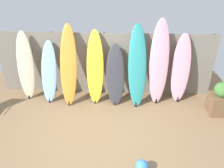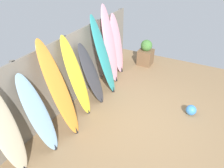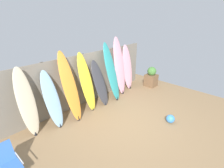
# 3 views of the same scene
# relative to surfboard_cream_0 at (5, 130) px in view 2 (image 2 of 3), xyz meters

# --- Properties ---
(ground) EXTENTS (7.68, 7.68, 0.00)m
(ground) POSITION_rel_surfboard_cream_0_xyz_m (2.15, -1.67, -0.93)
(ground) COLOR #8E704C
(fence_back) EXTENTS (6.08, 0.11, 1.80)m
(fence_back) POSITION_rel_surfboard_cream_0_xyz_m (2.15, 0.34, -0.03)
(fence_back) COLOR gray
(fence_back) RESTS_ON ground
(surfboard_cream_0) EXTENTS (0.49, 0.46, 1.88)m
(surfboard_cream_0) POSITION_rel_surfboard_cream_0_xyz_m (0.00, 0.00, 0.00)
(surfboard_cream_0) COLOR beige
(surfboard_cream_0) RESTS_ON ground
(surfboard_skyblue_1) EXTENTS (0.43, 0.65, 1.63)m
(surfboard_skyblue_1) POSITION_rel_surfboard_cream_0_xyz_m (0.65, -0.07, -0.13)
(surfboard_skyblue_1) COLOR #8CB7D6
(surfboard_skyblue_1) RESTS_ON ground
(surfboard_orange_2) EXTENTS (0.46, 0.77, 2.08)m
(surfboard_orange_2) POSITION_rel_surfboard_cream_0_xyz_m (1.23, -0.14, 0.10)
(surfboard_orange_2) COLOR orange
(surfboard_orange_2) RESTS_ON ground
(surfboard_yellow_3) EXTENTS (0.48, 0.63, 1.93)m
(surfboard_yellow_3) POSITION_rel_surfboard_cream_0_xyz_m (1.92, -0.05, 0.02)
(surfboard_yellow_3) COLOR yellow
(surfboard_yellow_3) RESTS_ON ground
(surfboard_charcoal_4) EXTENTS (0.54, 0.67, 1.57)m
(surfboard_charcoal_4) POSITION_rel_surfboard_cream_0_xyz_m (2.47, -0.10, -0.16)
(surfboard_charcoal_4) COLOR #38383D
(surfboard_charcoal_4) RESTS_ON ground
(surfboard_teal_5) EXTENTS (0.53, 0.74, 2.12)m
(surfboard_teal_5) POSITION_rel_surfboard_cream_0_xyz_m (3.04, -0.13, 0.11)
(surfboard_teal_5) COLOR teal
(surfboard_teal_5) RESTS_ON ground
(surfboard_pink_6) EXTENTS (0.52, 0.54, 2.25)m
(surfboard_pink_6) POSITION_rel_surfboard_cream_0_xyz_m (3.61, -0.01, 0.18)
(surfboard_pink_6) COLOR pink
(surfboard_pink_6) RESTS_ON ground
(surfboard_pink_7) EXTENTS (0.53, 0.50, 1.86)m
(surfboard_pink_7) POSITION_rel_surfboard_cream_0_xyz_m (4.23, 0.06, -0.01)
(surfboard_pink_7) COLOR pink
(surfboard_pink_7) RESTS_ON ground
(planter_box) EXTENTS (0.47, 0.47, 0.88)m
(planter_box) POSITION_rel_surfboard_cream_0_xyz_m (5.12, -0.60, -0.53)
(planter_box) COLOR brown
(planter_box) RESTS_ON ground
(beach_ball) EXTENTS (0.25, 0.25, 0.25)m
(beach_ball) POSITION_rel_surfboard_cream_0_xyz_m (3.06, -2.55, -0.81)
(beach_ball) COLOR #3F8CE5
(beach_ball) RESTS_ON ground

